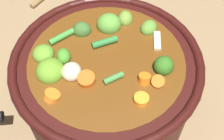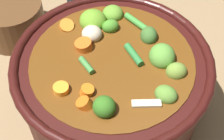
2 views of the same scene
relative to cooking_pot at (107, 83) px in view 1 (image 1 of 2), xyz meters
name	(u,v)px [view 1 (image 1 of 2)]	position (x,y,z in m)	size (l,w,h in m)	color
ground_plane	(108,106)	(0.00, 0.00, -0.08)	(1.10, 1.10, 0.00)	#8C704C
cooking_pot	(107,83)	(0.00, 0.00, 0.00)	(0.31, 0.31, 0.17)	#38110F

